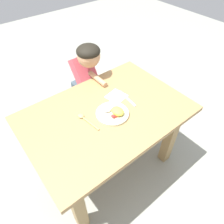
# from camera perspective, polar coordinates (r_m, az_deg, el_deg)

# --- Properties ---
(ground_plane) EXTENTS (8.00, 8.00, 0.00)m
(ground_plane) POSITION_cam_1_polar(r_m,az_deg,el_deg) (2.01, -1.14, -14.28)
(ground_plane) COLOR gray
(dining_table) EXTENTS (1.17, 0.80, 0.70)m
(dining_table) POSITION_cam_1_polar(r_m,az_deg,el_deg) (1.54, -1.44, -3.55)
(dining_table) COLOR #9E7849
(dining_table) RESTS_ON ground_plane
(plate) EXTENTS (0.23, 0.23, 0.06)m
(plate) POSITION_cam_1_polar(r_m,az_deg,el_deg) (1.41, 0.40, -0.22)
(plate) COLOR beige
(plate) RESTS_ON dining_table
(fork) EXTENTS (0.04, 0.21, 0.01)m
(fork) POSITION_cam_1_polar(r_m,az_deg,el_deg) (1.55, 4.41, 3.71)
(fork) COLOR silver
(fork) RESTS_ON dining_table
(spoon) EXTENTS (0.05, 0.20, 0.02)m
(spoon) POSITION_cam_1_polar(r_m,az_deg,el_deg) (1.40, -7.61, -1.93)
(spoon) COLOR tan
(spoon) RESTS_ON dining_table
(person) EXTENTS (0.19, 0.46, 0.98)m
(person) POSITION_cam_1_polar(r_m,az_deg,el_deg) (1.93, -7.30, 8.67)
(person) COLOR #3F505B
(person) RESTS_ON ground_plane
(napkin) EXTENTS (0.16, 0.15, 0.00)m
(napkin) POSITION_cam_1_polar(r_m,az_deg,el_deg) (1.56, 1.23, 4.40)
(napkin) COLOR white
(napkin) RESTS_ON dining_table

